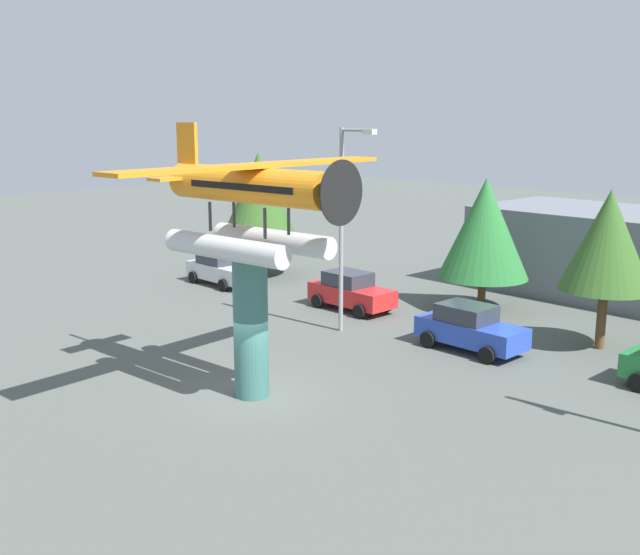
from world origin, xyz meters
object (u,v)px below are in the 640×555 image
Objects in this scene: car_mid_red at (351,291)px; streetlight_primary at (345,217)px; car_far_blue at (470,328)px; display_pedestal at (251,327)px; car_near_silver at (221,268)px; floatplane_monument at (251,201)px; tree_center_back at (608,241)px; tree_west at (259,200)px; tree_east at (485,228)px.

car_mid_red is 5.41m from streetlight_primary.
car_far_blue is at bearing 18.31° from streetlight_primary.
display_pedestal reaches higher than car_near_silver.
floatplane_monument is 2.49× the size of car_far_blue.
car_mid_red is 0.68× the size of tree_center_back.
tree_east is (13.16, 2.51, -0.44)m from tree_west.
car_far_blue is 0.61× the size of tree_west.
car_near_silver is at bearing -171.99° from car_mid_red.
tree_center_back is at bearing 11.31° from car_near_silver.
car_mid_red is (-5.64, 10.17, -5.36)m from floatplane_monument.
display_pedestal is 0.55× the size of streetlight_primary.
car_far_blue is 7.11m from tree_east.
tree_east is (-3.30, 5.58, 2.92)m from car_far_blue.
tree_east is (-1.47, 14.59, -2.43)m from floatplane_monument.
car_near_silver is at bearing -179.89° from car_far_blue.
car_far_blue is 0.50× the size of streetlight_primary.
floatplane_monument is at bearing -39.53° from tree_west.
streetlight_primary is at bearing -8.64° from car_near_silver.
floatplane_monument is 2.49× the size of car_near_silver.
car_near_silver is 0.61× the size of tree_west.
tree_east is (12.66, 5.61, 2.92)m from car_near_silver.
car_mid_red is 0.61× the size of tree_west.
floatplane_monument is 19.07m from tree_west.
tree_center_back is (19.29, 3.86, 3.33)m from car_near_silver.
tree_center_back reaches higher than car_near_silver.
floatplane_monument reaches higher than tree_center_back.
display_pedestal is at bearing -112.39° from tree_center_back.
car_near_silver is at bearing 171.36° from streetlight_primary.
display_pedestal is 3.96m from floatplane_monument.
tree_east is at bearing 95.24° from display_pedestal.
tree_center_back is (10.80, 2.66, 3.33)m from car_mid_red.
streetlight_primary is 1.21× the size of tree_west.
streetlight_primary reaches higher than tree_west.
floatplane_monument is 1.70× the size of tree_center_back.
car_near_silver is at bearing -156.10° from tree_east.
tree_east is (-1.34, 14.60, 1.52)m from display_pedestal.
car_mid_red is at bearing 129.90° from streetlight_primary.
car_mid_red and car_far_blue have the same top height.
car_mid_red is at bearing -133.36° from tree_east.
tree_west is 1.13× the size of tree_east.
streetlight_primary is (2.38, -2.85, 3.93)m from car_mid_red.
display_pedestal is 0.66× the size of tree_west.
car_near_silver is (-14.13, 8.98, -5.36)m from floatplane_monument.
tree_west reaches higher than car_near_silver.
display_pedestal is at bearing -102.25° from car_far_blue.
tree_west is (-14.63, 12.08, -1.99)m from floatplane_monument.
tree_east is at bearing 120.59° from car_far_blue.
tree_west is at bearing -169.20° from tree_east.
floatplane_monument is at bearing 5.60° from display_pedestal.
tree_east reaches higher than car_far_blue.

